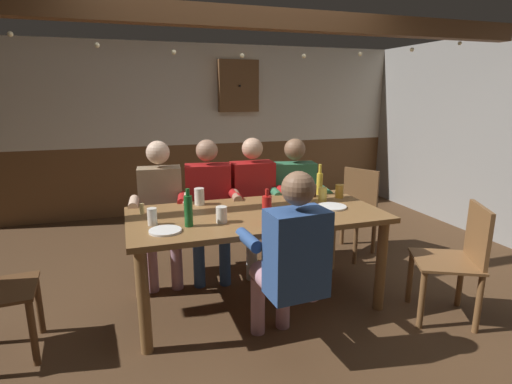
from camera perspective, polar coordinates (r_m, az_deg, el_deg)
ground_plane at (r=3.31m, az=0.68°, el=-16.18°), size 7.24×7.24×0.00m
back_wall_upper at (r=5.76m, az=-9.16°, el=13.38°), size 6.03×0.12×1.35m
back_wall_wainscot at (r=5.88m, az=-8.74°, el=2.10°), size 6.03×0.12×0.95m
ceiling_beam at (r=3.41m, az=-2.27°, el=23.38°), size 5.43×0.14×0.16m
dining_table at (r=3.14m, az=0.02°, el=-4.58°), size 1.93×0.94×0.76m
person_0 at (r=3.68m, az=-13.26°, el=-1.90°), size 0.54×0.52×1.25m
person_1 at (r=3.73m, az=-6.69°, el=-1.44°), size 0.59×0.57×1.25m
person_2 at (r=3.84m, az=-0.20°, el=-0.88°), size 0.55×0.53×1.25m
person_3 at (r=3.99m, az=5.59°, el=-0.48°), size 0.59×0.56×1.23m
person_4 at (r=2.53m, az=4.88°, el=-9.21°), size 0.51×0.55×1.23m
chair_empty_near_right at (r=4.37m, az=13.64°, el=-2.28°), size 0.60×0.60×0.88m
chair_empty_far_end at (r=3.35m, az=26.55°, el=-8.39°), size 0.59×0.59×0.88m
table_candle at (r=3.18m, az=-15.80°, el=-2.30°), size 0.04×0.04×0.08m
condiment_caddy at (r=2.88m, az=4.74°, el=-3.83°), size 0.14×0.10×0.05m
plate_0 at (r=3.29m, az=10.63°, el=-2.06°), size 0.23×0.23×0.01m
plate_1 at (r=2.75m, az=-12.69°, el=-5.35°), size 0.21×0.21×0.01m
bottle_0 at (r=2.80m, az=-9.52°, el=-2.56°), size 0.06×0.06×0.27m
bottle_1 at (r=3.69m, az=8.96°, el=1.34°), size 0.06×0.06×0.27m
bottle_2 at (r=2.83m, az=1.54°, el=-2.43°), size 0.07×0.07×0.25m
pint_glass_0 at (r=2.89m, az=-14.43°, el=-3.38°), size 0.07×0.07×0.12m
pint_glass_1 at (r=3.34m, az=-7.99°, el=-0.63°), size 0.08×0.08×0.14m
pint_glass_2 at (r=3.60m, az=7.90°, el=0.18°), size 0.08×0.08×0.11m
pint_glass_3 at (r=3.46m, az=9.37°, el=-0.33°), size 0.07×0.07×0.12m
pint_glass_4 at (r=2.87m, az=-4.88°, el=-3.19°), size 0.08×0.08×0.12m
pint_glass_5 at (r=3.61m, az=11.68°, el=0.12°), size 0.07×0.07×0.12m
wall_dart_cabinet at (r=5.78m, az=-2.50°, el=14.71°), size 0.56×0.15×0.70m
string_lights at (r=3.33m, az=-1.98°, el=19.85°), size 4.26×0.04×0.20m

